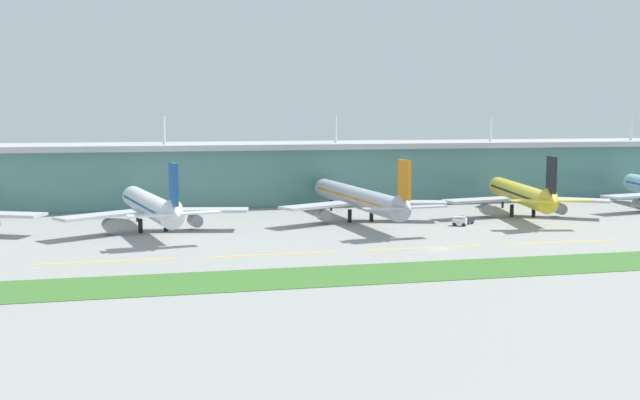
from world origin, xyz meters
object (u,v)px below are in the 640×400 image
Objects in this scene: airliner_center at (359,198)px; baggage_cart at (460,221)px; airliner_far_middle at (522,194)px; airliner_near_middle at (152,206)px; pushback_tug at (465,219)px.

airliner_center is 28.50m from baggage_cart.
airliner_far_middle is at bearing -0.95° from airliner_center.
pushback_tug is (83.51, -4.98, -5.34)m from airliner_near_middle.
airliner_near_middle reaches higher than baggage_cart.
airliner_center is 29.66m from pushback_tug.
airliner_far_middle is at bearing 2.73° from airliner_near_middle.
pushback_tug is at bearing -3.41° from airliner_near_middle.
airliner_far_middle is (49.23, -0.81, -0.01)m from airliner_center.
pushback_tug is (-22.14, -10.01, -5.34)m from airliner_far_middle.
airliner_near_middle is 15.10× the size of baggage_cart.
airliner_near_middle is 0.99× the size of airliner_far_middle.
baggage_cart is 0.79× the size of pushback_tug.
airliner_far_middle reaches higher than pushback_tug.
airliner_far_middle is 24.88m from pushback_tug.
airliner_center is 1.19× the size of airliner_far_middle.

